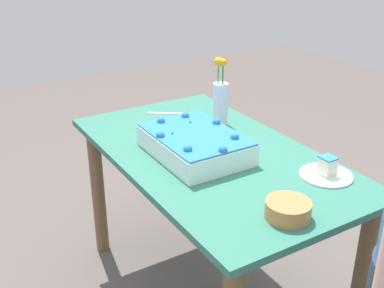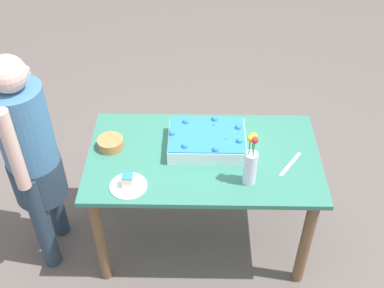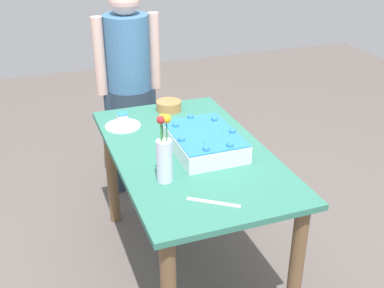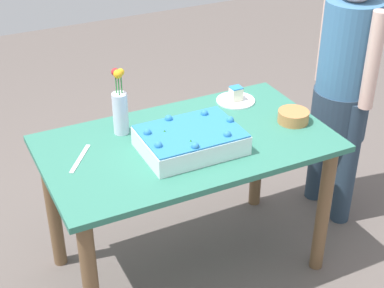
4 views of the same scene
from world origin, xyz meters
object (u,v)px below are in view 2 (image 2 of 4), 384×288
at_px(cake_knife, 290,164).
at_px(fruit_bowl, 111,143).
at_px(serving_plate_with_slice, 128,184).
at_px(person_standing, 31,153).
at_px(sheet_cake, 207,140).
at_px(flower_vase, 250,164).

height_order(cake_knife, fruit_bowl, fruit_bowl).
bearing_deg(cake_knife, serving_plate_with_slice, 137.41).
bearing_deg(person_standing, fruit_bowl, 19.17).
relative_size(sheet_cake, cake_knife, 1.91).
relative_size(serving_plate_with_slice, flower_vase, 0.61).
bearing_deg(cake_knife, fruit_bowl, 118.38).
bearing_deg(serving_plate_with_slice, fruit_bowl, -66.29).
distance_m(cake_knife, person_standing, 1.50).
xyz_separation_m(sheet_cake, fruit_bowl, (0.58, 0.01, -0.02)).
relative_size(fruit_bowl, person_standing, 0.10).
xyz_separation_m(sheet_cake, cake_knife, (-0.49, 0.15, -0.05)).
relative_size(serving_plate_with_slice, cake_knife, 0.87).
height_order(flower_vase, person_standing, person_standing).
height_order(sheet_cake, serving_plate_with_slice, sheet_cake).
xyz_separation_m(serving_plate_with_slice, flower_vase, (-0.67, -0.05, 0.11)).
distance_m(flower_vase, person_standing, 1.25).
relative_size(cake_knife, person_standing, 0.16).
height_order(serving_plate_with_slice, person_standing, person_standing).
relative_size(cake_knife, flower_vase, 0.71).
height_order(fruit_bowl, person_standing, person_standing).
bearing_deg(sheet_cake, cake_knife, 163.32).
bearing_deg(serving_plate_with_slice, sheet_cake, -142.17).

